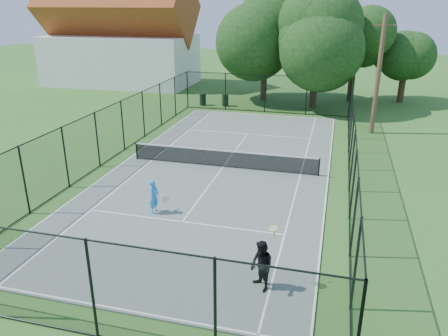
% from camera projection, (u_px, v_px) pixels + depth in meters
% --- Properties ---
extents(ground, '(120.00, 120.00, 0.00)m').
position_uv_depth(ground, '(223.00, 168.00, 23.33)').
color(ground, '#326221').
extents(tennis_court, '(11.00, 24.00, 0.06)m').
position_uv_depth(tennis_court, '(223.00, 168.00, 23.32)').
color(tennis_court, slate).
rests_on(tennis_court, ground).
extents(tennis_net, '(10.08, 0.08, 0.95)m').
position_uv_depth(tennis_net, '(223.00, 158.00, 23.13)').
color(tennis_net, black).
rests_on(tennis_net, tennis_court).
extents(fence, '(13.10, 26.10, 3.00)m').
position_uv_depth(fence, '(223.00, 141.00, 22.80)').
color(fence, black).
rests_on(fence, ground).
extents(tree_near_left, '(6.88, 6.88, 8.97)m').
position_uv_depth(tree_near_left, '(265.00, 36.00, 37.47)').
color(tree_near_left, '#332114').
rests_on(tree_near_left, ground).
extents(tree_near_mid, '(6.79, 6.79, 8.88)m').
position_uv_depth(tree_near_mid, '(317.00, 40.00, 34.70)').
color(tree_near_mid, '#332114').
rests_on(tree_near_mid, ground).
extents(tree_near_right, '(5.82, 5.82, 8.03)m').
position_uv_depth(tree_near_right, '(356.00, 42.00, 37.18)').
color(tree_near_right, '#332114').
rests_on(tree_near_right, ground).
extents(tree_far_right, '(4.47, 4.47, 5.91)m').
position_uv_depth(tree_far_right, '(406.00, 60.00, 37.33)').
color(tree_far_right, '#332114').
rests_on(tree_far_right, ground).
extents(building, '(15.30, 8.15, 11.87)m').
position_uv_depth(building, '(120.00, 36.00, 45.47)').
color(building, silver).
rests_on(building, ground).
extents(trash_bin_left, '(0.58, 0.58, 1.01)m').
position_uv_depth(trash_bin_left, '(203.00, 99.00, 37.24)').
color(trash_bin_left, black).
rests_on(trash_bin_left, ground).
extents(trash_bin_right, '(0.58, 0.58, 1.01)m').
position_uv_depth(trash_bin_right, '(225.00, 100.00, 36.95)').
color(trash_bin_right, black).
rests_on(trash_bin_right, ground).
extents(utility_pole, '(1.40, 0.30, 7.66)m').
position_uv_depth(utility_pole, '(378.00, 75.00, 28.17)').
color(utility_pole, '#4C3823').
rests_on(utility_pole, ground).
extents(player_blue, '(0.78, 0.56, 1.46)m').
position_uv_depth(player_blue, '(154.00, 196.00, 18.07)').
color(player_blue, '#1C8EF0').
rests_on(player_blue, tennis_court).
extents(player_black, '(1.09, 1.17, 2.02)m').
position_uv_depth(player_black, '(262.00, 266.00, 13.17)').
color(player_black, black).
rests_on(player_black, tennis_court).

